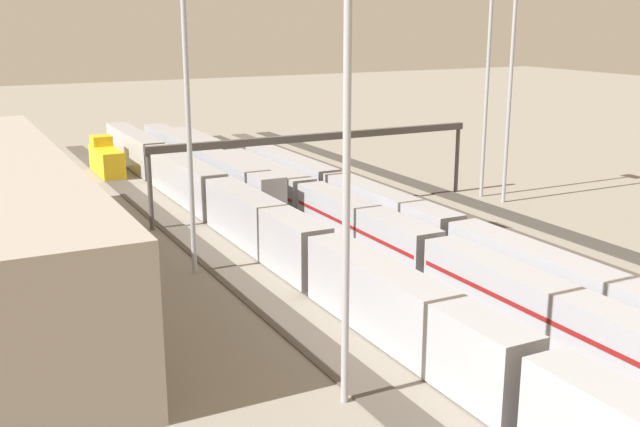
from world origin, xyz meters
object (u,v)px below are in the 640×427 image
object	(u,v)px
train_on_track_3	(457,239)
light_mast_3	(185,37)
light_mast_1	(347,82)
train_on_track_7	(106,159)
light_mast_2	(512,56)
light_mast_0	(488,61)
train_on_track_4	(362,223)
train_on_track_5	(202,164)
train_on_track_6	(262,226)
signal_gantry	(319,143)

from	to	relation	value
train_on_track_3	light_mast_3	xyz separation A→B (m)	(7.46, 22.50, 18.02)
light_mast_1	light_mast_3	size ratio (longest dim) A/B	0.90
train_on_track_7	light_mast_2	bearing A→B (deg)	-134.97
train_on_track_7	light_mast_3	size ratio (longest dim) A/B	0.31
light_mast_3	light_mast_0	bearing A→B (deg)	-74.04
train_on_track_4	light_mast_2	size ratio (longest dim) A/B	4.43
light_mast_2	train_on_track_5	bearing A→B (deg)	47.33
train_on_track_5	train_on_track_6	bearing A→B (deg)	171.11
train_on_track_6	light_mast_2	bearing A→B (deg)	-80.74
light_mast_0	train_on_track_6	bearing A→B (deg)	105.27
light_mast_2	light_mast_3	world-z (taller)	light_mast_3
train_on_track_5	signal_gantry	bearing A→B (deg)	-158.70
train_on_track_5	light_mast_1	world-z (taller)	light_mast_1
train_on_track_4	train_on_track_3	world-z (taller)	same
light_mast_2	signal_gantry	xyz separation A→B (m)	(7.23, 21.21, -9.51)
train_on_track_5	signal_gantry	size ratio (longest dim) A/B	1.18
train_on_track_5	light_mast_2	bearing A→B (deg)	-132.67
light_mast_0	train_on_track_5	bearing A→B (deg)	50.97
train_on_track_6	train_on_track_4	size ratio (longest dim) A/B	1.00
train_on_track_4	train_on_track_5	world-z (taller)	train_on_track_5
train_on_track_5	signal_gantry	world-z (taller)	signal_gantry
light_mast_3	signal_gantry	distance (m)	28.03
train_on_track_3	light_mast_3	bearing A→B (deg)	71.66
train_on_track_6	signal_gantry	bearing A→B (deg)	-44.48
light_mast_0	signal_gantry	size ratio (longest dim) A/B	0.64
train_on_track_7	light_mast_3	bearing A→B (deg)	176.94
light_mast_2	train_on_track_7	bearing A→B (deg)	45.03
train_on_track_6	light_mast_0	xyz separation A→B (m)	(9.07, -33.24, 13.90)
train_on_track_7	train_on_track_5	distance (m)	15.78
train_on_track_6	signal_gantry	xyz separation A→B (m)	(12.73, -12.50, 5.11)
light_mast_2	signal_gantry	world-z (taller)	light_mast_2
train_on_track_4	signal_gantry	size ratio (longest dim) A/B	2.99
train_on_track_4	train_on_track_7	bearing A→B (deg)	18.20
train_on_track_5	light_mast_1	xyz separation A→B (m)	(-60.50, 12.00, 15.74)
train_on_track_7	light_mast_0	bearing A→B (deg)	-132.54
train_on_track_7	light_mast_0	xyz separation A→B (m)	(-35.09, -38.24, 14.36)
train_on_track_3	light_mast_0	world-z (taller)	light_mast_0
train_on_track_7	train_on_track_5	world-z (taller)	same
train_on_track_7	light_mast_2	xyz separation A→B (m)	(-38.67, -38.71, 15.09)
light_mast_0	signal_gantry	bearing A→B (deg)	80.00
train_on_track_5	light_mast_0	distance (m)	38.92
train_on_track_7	signal_gantry	world-z (taller)	signal_gantry
train_on_track_3	light_mast_0	bearing A→B (deg)	-43.67
train_on_track_3	train_on_track_5	xyz separation A→B (m)	(42.00, 10.00, 0.60)
train_on_track_5	light_mast_1	size ratio (longest dim) A/B	1.62
train_on_track_7	train_on_track_4	xyz separation A→B (m)	(-45.63, -15.00, -0.14)
train_on_track_6	light_mast_3	size ratio (longest dim) A/B	3.72
train_on_track_6	light_mast_1	xyz separation A→B (m)	(-28.54, 7.00, 15.74)
train_on_track_7	train_on_track_3	bearing A→B (deg)	-159.75
light_mast_2	light_mast_3	size ratio (longest dim) A/B	0.84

